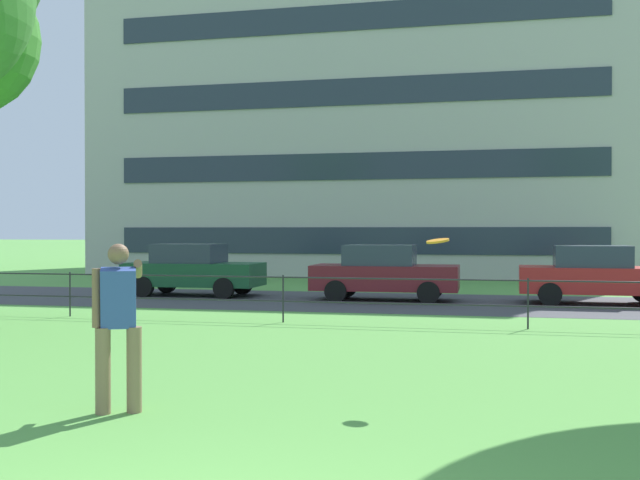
{
  "coord_description": "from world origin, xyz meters",
  "views": [
    {
      "loc": [
        2.01,
        -3.99,
        1.93
      ],
      "look_at": [
        -0.73,
        7.67,
        1.79
      ],
      "focal_mm": 43.84,
      "sensor_mm": 36.0,
      "label": 1
    }
  ],
  "objects_px": {
    "car_maroon_right": "(384,272)",
    "car_red_far_right": "(596,275)",
    "person_thrower": "(118,321)",
    "apartment_building_background": "(376,111)",
    "car_dark_green_far_left": "(193,269)",
    "frisbee": "(438,241)"
  },
  "relations": [
    {
      "from": "frisbee",
      "to": "apartment_building_background",
      "type": "bearing_deg",
      "value": 100.51
    },
    {
      "from": "car_maroon_right",
      "to": "apartment_building_background",
      "type": "bearing_deg",
      "value": 99.86
    },
    {
      "from": "person_thrower",
      "to": "car_maroon_right",
      "type": "xyz_separation_m",
      "value": [
        0.76,
        13.83,
        -0.19
      ]
    },
    {
      "from": "person_thrower",
      "to": "apartment_building_background",
      "type": "height_order",
      "value": "apartment_building_background"
    },
    {
      "from": "car_dark_green_far_left",
      "to": "car_red_far_right",
      "type": "height_order",
      "value": "same"
    },
    {
      "from": "car_maroon_right",
      "to": "frisbee",
      "type": "bearing_deg",
      "value": -78.58
    },
    {
      "from": "car_dark_green_far_left",
      "to": "car_maroon_right",
      "type": "bearing_deg",
      "value": -3.45
    },
    {
      "from": "car_maroon_right",
      "to": "car_red_far_right",
      "type": "height_order",
      "value": "same"
    },
    {
      "from": "car_dark_green_far_left",
      "to": "car_red_far_right",
      "type": "relative_size",
      "value": 1.0
    },
    {
      "from": "person_thrower",
      "to": "frisbee",
      "type": "xyz_separation_m",
      "value": [
        3.21,
        1.71,
        0.84
      ]
    },
    {
      "from": "frisbee",
      "to": "car_dark_green_far_left",
      "type": "bearing_deg",
      "value": 123.44
    },
    {
      "from": "person_thrower",
      "to": "car_red_far_right",
      "type": "relative_size",
      "value": 0.45
    },
    {
      "from": "person_thrower",
      "to": "apartment_building_background",
      "type": "distance_m",
      "value": 31.42
    },
    {
      "from": "person_thrower",
      "to": "frisbee",
      "type": "bearing_deg",
      "value": 28.03
    },
    {
      "from": "apartment_building_background",
      "to": "car_maroon_right",
      "type": "bearing_deg",
      "value": -80.14
    },
    {
      "from": "car_dark_green_far_left",
      "to": "car_red_far_right",
      "type": "distance_m",
      "value": 11.37
    },
    {
      "from": "car_dark_green_far_left",
      "to": "car_maroon_right",
      "type": "distance_m",
      "value": 5.8
    },
    {
      "from": "person_thrower",
      "to": "frisbee",
      "type": "height_order",
      "value": "frisbee"
    },
    {
      "from": "apartment_building_background",
      "to": "frisbee",
      "type": "bearing_deg",
      "value": -79.49
    },
    {
      "from": "person_thrower",
      "to": "apartment_building_background",
      "type": "bearing_deg",
      "value": 94.02
    },
    {
      "from": "car_maroon_right",
      "to": "car_red_far_right",
      "type": "relative_size",
      "value": 1.0
    },
    {
      "from": "frisbee",
      "to": "car_red_far_right",
      "type": "relative_size",
      "value": 0.1
    }
  ]
}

